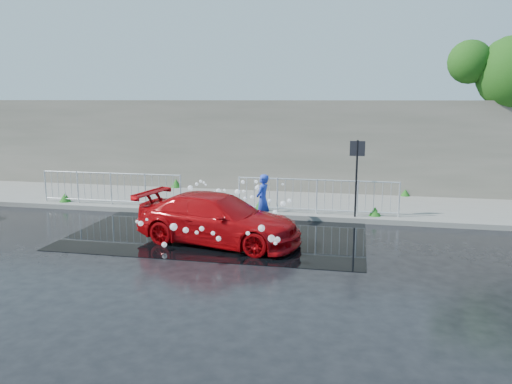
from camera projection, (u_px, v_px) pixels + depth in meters
ground at (191, 242)px, 13.12m from camera, size 90.00×90.00×0.00m
pavement at (236, 201)px, 17.92m from camera, size 30.00×4.00×0.15m
curb at (222, 214)px, 16.00m from camera, size 30.00×0.25×0.16m
retaining_wall at (249, 145)px, 19.70m from camera, size 30.00×0.60×3.50m
puddle at (220, 233)px, 13.99m from camera, size 8.00×5.00×0.01m
sign_post at (357, 166)px, 14.96m from camera, size 0.45×0.06×2.50m
railing_left at (111, 187)px, 17.00m from camera, size 5.05×0.05×1.10m
railing_right at (317, 195)px, 15.62m from camera, size 5.05×0.05×1.10m
weeds at (225, 197)px, 17.39m from camera, size 12.17×3.93×0.43m
water_spray at (230, 210)px, 13.99m from camera, size 3.60×5.53×1.09m
red_car at (218, 219)px, 12.95m from camera, size 4.68×2.65×1.28m
person at (263, 200)px, 14.77m from camera, size 0.49×0.63×1.53m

